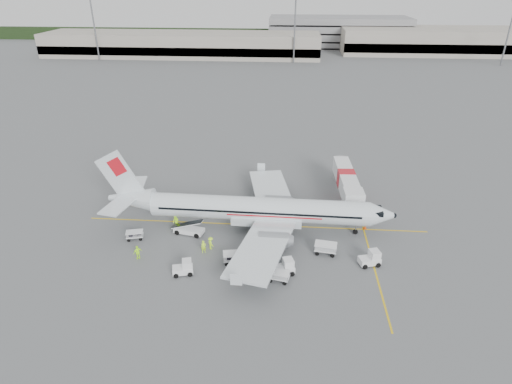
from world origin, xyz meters
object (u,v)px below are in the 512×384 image
at_px(tug_fore, 370,258).
at_px(tug_aft, 183,267).
at_px(aircraft, 259,194).
at_px(jet_bridge, 345,184).
at_px(tug_mid, 283,267).
at_px(belt_loader, 189,224).

xyz_separation_m(tug_fore, tug_aft, (-20.45, -3.26, -0.05)).
bearing_deg(tug_aft, aircraft, 38.56).
relative_size(aircraft, jet_bridge, 2.30).
bearing_deg(tug_mid, tug_aft, 167.17).
distance_m(aircraft, jet_bridge, 15.65).
height_order(aircraft, tug_fore, aircraft).
xyz_separation_m(aircraft, belt_loader, (-8.70, -1.79, -3.62)).
xyz_separation_m(aircraft, jet_bridge, (11.82, 9.85, -2.90)).
distance_m(jet_bridge, tug_mid, 20.75).
distance_m(aircraft, tug_fore, 15.02).
bearing_deg(aircraft, belt_loader, -167.18).
distance_m(jet_bridge, tug_fore, 16.58).
height_order(aircraft, tug_aft, aircraft).
relative_size(jet_bridge, tug_mid, 6.72).
relative_size(belt_loader, tug_fore, 2.13).
bearing_deg(belt_loader, jet_bridge, 41.86).
bearing_deg(tug_mid, tug_fore, -3.67).
xyz_separation_m(jet_bridge, tug_mid, (-8.54, -18.88, -1.15)).
xyz_separation_m(aircraft, tug_mid, (3.27, -9.03, -4.05)).
xyz_separation_m(tug_fore, tug_mid, (-9.57, -2.37, 0.01)).
height_order(belt_loader, tug_mid, belt_loader).
distance_m(tug_fore, tug_aft, 20.71).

